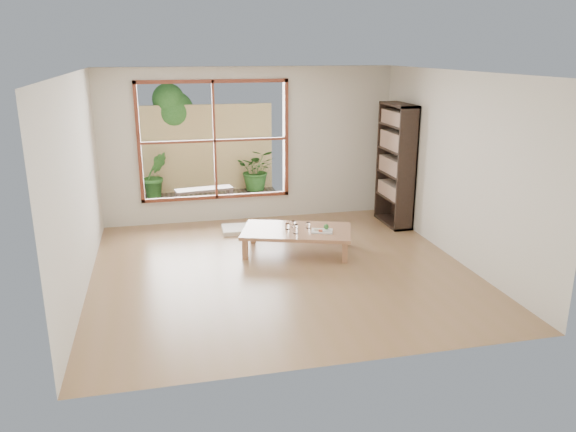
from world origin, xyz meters
name	(u,v)px	position (x,y,z in m)	size (l,w,h in m)	color
ground	(281,268)	(0.00, 0.00, 0.00)	(5.00, 5.00, 0.00)	#946D4A
low_table	(297,232)	(0.37, 0.59, 0.30)	(1.77, 1.33, 0.34)	#9F6D4D
floor_cushion	(237,229)	(-0.35, 1.74, 0.04)	(0.48, 0.48, 0.07)	silver
bookshelf	(396,165)	(2.32, 1.59, 1.01)	(0.32, 0.91, 2.03)	#2E1F19
glass_tall	(296,229)	(0.31, 0.42, 0.41)	(0.07, 0.07, 0.13)	silver
glass_mid	(308,225)	(0.55, 0.62, 0.39)	(0.06, 0.06, 0.09)	silver
glass_short	(294,224)	(0.36, 0.72, 0.39)	(0.07, 0.07, 0.09)	silver
glass_small	(287,226)	(0.24, 0.64, 0.38)	(0.07, 0.07, 0.08)	silver
food_tray	(323,230)	(0.71, 0.42, 0.37)	(0.36, 0.30, 0.10)	white
deck	(211,204)	(-0.60, 3.56, 0.00)	(2.80, 2.00, 0.05)	#3D352C
garden_bench	(204,191)	(-0.74, 3.35, 0.30)	(1.10, 0.47, 0.34)	#2E1F19
bamboo_fence	(205,149)	(-0.60, 4.56, 0.90)	(2.80, 0.06, 1.80)	tan
shrub_right	(257,169)	(0.44, 4.35, 0.46)	(0.79, 0.68, 0.87)	#2D5C22
shrub_left	(155,175)	(-1.62, 4.17, 0.48)	(0.50, 0.41, 0.92)	#2D5C22
garden_tree	(169,112)	(-1.28, 4.86, 1.63)	(1.04, 0.85, 2.22)	#4C3D2D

